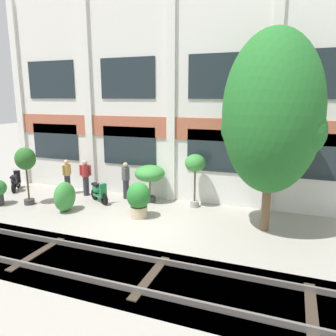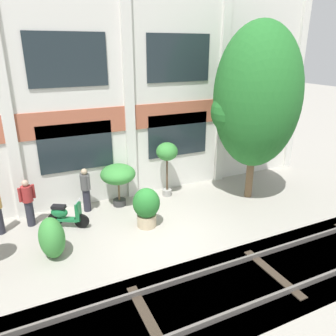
{
  "view_description": "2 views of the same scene",
  "coord_description": "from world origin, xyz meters",
  "px_view_note": "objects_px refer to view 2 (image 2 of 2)",
  "views": [
    {
      "loc": [
        4.71,
        -9.79,
        4.38
      ],
      "look_at": [
        0.21,
        2.09,
        1.61
      ],
      "focal_mm": 35.0,
      "sensor_mm": 36.0,
      "label": 1
    },
    {
      "loc": [
        -3.76,
        -8.28,
        5.54
      ],
      "look_at": [
        0.84,
        1.52,
        1.52
      ],
      "focal_mm": 35.0,
      "sensor_mm": 36.0,
      "label": 2
    }
  ],
  "objects_px": {
    "potted_plant_ribbed_drum": "(146,206)",
    "resident_near_plants": "(86,189)",
    "potted_plant_tall_urn": "(118,175)",
    "resident_watching_tracks": "(28,201)",
    "potted_plant_terracotta_small": "(167,155)",
    "scooter_second_parked": "(66,215)",
    "broadleaf_tree": "(257,99)",
    "topiary_hedge": "(52,238)"
  },
  "relations": [
    {
      "from": "scooter_second_parked",
      "to": "resident_watching_tracks",
      "type": "distance_m",
      "value": 1.28
    },
    {
      "from": "broadleaf_tree",
      "to": "potted_plant_tall_urn",
      "type": "xyz_separation_m",
      "value": [
        -4.82,
        1.4,
        -2.6
      ]
    },
    {
      "from": "potted_plant_ribbed_drum",
      "to": "resident_near_plants",
      "type": "height_order",
      "value": "resident_near_plants"
    },
    {
      "from": "potted_plant_tall_urn",
      "to": "potted_plant_ribbed_drum",
      "type": "xyz_separation_m",
      "value": [
        0.36,
        -1.84,
        -0.46
      ]
    },
    {
      "from": "potted_plant_ribbed_drum",
      "to": "potted_plant_terracotta_small",
      "type": "bearing_deg",
      "value": 49.31
    },
    {
      "from": "potted_plant_terracotta_small",
      "to": "resident_near_plants",
      "type": "distance_m",
      "value": 3.25
    },
    {
      "from": "broadleaf_tree",
      "to": "potted_plant_ribbed_drum",
      "type": "relative_size",
      "value": 4.86
    },
    {
      "from": "potted_plant_tall_urn",
      "to": "resident_watching_tracks",
      "type": "height_order",
      "value": "resident_watching_tracks"
    },
    {
      "from": "potted_plant_tall_urn",
      "to": "topiary_hedge",
      "type": "relative_size",
      "value": 1.36
    },
    {
      "from": "scooter_second_parked",
      "to": "topiary_hedge",
      "type": "bearing_deg",
      "value": -80.99
    },
    {
      "from": "scooter_second_parked",
      "to": "resident_watching_tracks",
      "type": "height_order",
      "value": "resident_watching_tracks"
    },
    {
      "from": "broadleaf_tree",
      "to": "resident_near_plants",
      "type": "bearing_deg",
      "value": 166.23
    },
    {
      "from": "potted_plant_ribbed_drum",
      "to": "resident_near_plants",
      "type": "bearing_deg",
      "value": 128.88
    },
    {
      "from": "resident_watching_tracks",
      "to": "resident_near_plants",
      "type": "xyz_separation_m",
      "value": [
        1.9,
        0.24,
        -0.0
      ]
    },
    {
      "from": "potted_plant_tall_urn",
      "to": "potted_plant_terracotta_small",
      "type": "xyz_separation_m",
      "value": [
        1.96,
        0.02,
        0.51
      ]
    },
    {
      "from": "scooter_second_parked",
      "to": "broadleaf_tree",
      "type": "bearing_deg",
      "value": 25.64
    },
    {
      "from": "potted_plant_tall_urn",
      "to": "scooter_second_parked",
      "type": "distance_m",
      "value": 2.31
    },
    {
      "from": "potted_plant_ribbed_drum",
      "to": "resident_near_plants",
      "type": "xyz_separation_m",
      "value": [
        -1.54,
        1.91,
        0.14
      ]
    },
    {
      "from": "topiary_hedge",
      "to": "resident_watching_tracks",
      "type": "bearing_deg",
      "value": 102.39
    },
    {
      "from": "resident_near_plants",
      "to": "potted_plant_tall_urn",
      "type": "bearing_deg",
      "value": 154.67
    },
    {
      "from": "potted_plant_terracotta_small",
      "to": "scooter_second_parked",
      "type": "distance_m",
      "value": 4.27
    },
    {
      "from": "resident_watching_tracks",
      "to": "broadleaf_tree",
      "type": "bearing_deg",
      "value": 63.07
    },
    {
      "from": "potted_plant_tall_urn",
      "to": "resident_watching_tracks",
      "type": "distance_m",
      "value": 3.1
    },
    {
      "from": "potted_plant_ribbed_drum",
      "to": "scooter_second_parked",
      "type": "xyz_separation_m",
      "value": [
        -2.4,
        1.05,
        -0.29
      ]
    },
    {
      "from": "potted_plant_tall_urn",
      "to": "potted_plant_terracotta_small",
      "type": "distance_m",
      "value": 2.03
    },
    {
      "from": "potted_plant_terracotta_small",
      "to": "broadleaf_tree",
      "type": "bearing_deg",
      "value": -26.46
    },
    {
      "from": "potted_plant_terracotta_small",
      "to": "resident_watching_tracks",
      "type": "bearing_deg",
      "value": -177.79
    },
    {
      "from": "broadleaf_tree",
      "to": "potted_plant_terracotta_small",
      "type": "distance_m",
      "value": 3.82
    },
    {
      "from": "potted_plant_tall_urn",
      "to": "resident_watching_tracks",
      "type": "xyz_separation_m",
      "value": [
        -3.08,
        -0.17,
        -0.32
      ]
    },
    {
      "from": "scooter_second_parked",
      "to": "resident_watching_tracks",
      "type": "relative_size",
      "value": 0.76
    },
    {
      "from": "broadleaf_tree",
      "to": "topiary_hedge",
      "type": "height_order",
      "value": "broadleaf_tree"
    },
    {
      "from": "broadleaf_tree",
      "to": "resident_near_plants",
      "type": "distance_m",
      "value": 6.84
    },
    {
      "from": "potted_plant_tall_urn",
      "to": "topiary_hedge",
      "type": "height_order",
      "value": "potted_plant_tall_urn"
    },
    {
      "from": "potted_plant_tall_urn",
      "to": "broadleaf_tree",
      "type": "bearing_deg",
      "value": -16.23
    },
    {
      "from": "topiary_hedge",
      "to": "potted_plant_tall_urn",
      "type": "bearing_deg",
      "value": 40.67
    },
    {
      "from": "potted_plant_terracotta_small",
      "to": "topiary_hedge",
      "type": "relative_size",
      "value": 1.86
    },
    {
      "from": "broadleaf_tree",
      "to": "potted_plant_terracotta_small",
      "type": "xyz_separation_m",
      "value": [
        -2.86,
        1.43,
        -2.09
      ]
    },
    {
      "from": "potted_plant_ribbed_drum",
      "to": "topiary_hedge",
      "type": "relative_size",
      "value": 1.14
    },
    {
      "from": "potted_plant_terracotta_small",
      "to": "topiary_hedge",
      "type": "bearing_deg",
      "value": -153.62
    },
    {
      "from": "broadleaf_tree",
      "to": "scooter_second_parked",
      "type": "relative_size",
      "value": 5.23
    },
    {
      "from": "broadleaf_tree",
      "to": "resident_near_plants",
      "type": "xyz_separation_m",
      "value": [
        -6.0,
        1.47,
        -2.93
      ]
    },
    {
      "from": "resident_watching_tracks",
      "to": "resident_near_plants",
      "type": "relative_size",
      "value": 1.0
    }
  ]
}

